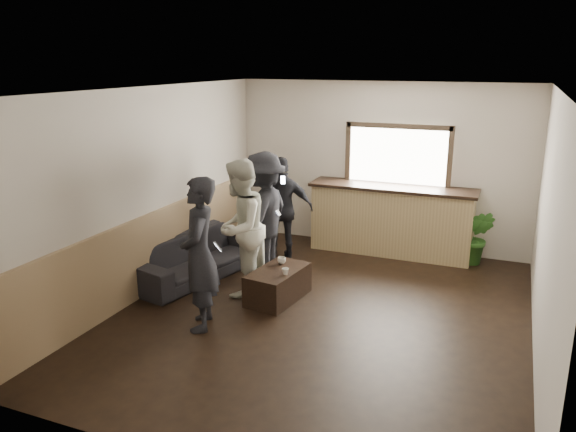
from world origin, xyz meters
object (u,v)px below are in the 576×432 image
at_px(coffee_table, 278,284).
at_px(cup_b, 285,271).
at_px(cup_a, 282,261).
at_px(person_d, 282,209).
at_px(bar_counter, 391,216).
at_px(sofa, 196,256).
at_px(person_a, 200,254).
at_px(person_c, 264,215).
at_px(potted_plant, 477,237).
at_px(person_b, 240,228).

height_order(coffee_table, cup_b, cup_b).
relative_size(cup_a, person_d, 0.07).
relative_size(coffee_table, person_d, 0.57).
xyz_separation_m(bar_counter, cup_a, (-1.04, -2.23, -0.17)).
bearing_deg(sofa, cup_b, -91.77).
distance_m(bar_counter, sofa, 3.28).
relative_size(cup_b, person_a, 0.05).
height_order(sofa, cup_a, sofa).
bearing_deg(cup_a, sofa, 176.81).
xyz_separation_m(person_a, person_c, (-0.01, 1.84, 0.00)).
relative_size(potted_plant, person_d, 0.53).
distance_m(person_b, person_c, 0.74).
relative_size(potted_plant, person_b, 0.47).
distance_m(person_a, person_c, 1.84).
xyz_separation_m(coffee_table, person_c, (-0.55, 0.76, 0.72)).
relative_size(coffee_table, person_b, 0.51).
xyz_separation_m(coffee_table, cup_a, (-0.04, 0.24, 0.26)).
relative_size(person_b, person_c, 1.01).
height_order(person_a, person_b, person_b).
xyz_separation_m(cup_b, person_c, (-0.71, 0.88, 0.47)).
height_order(coffee_table, person_d, person_d).
bearing_deg(cup_b, person_a, -125.76).
relative_size(coffee_table, cup_b, 10.40).
bearing_deg(sofa, potted_plant, -47.87).
xyz_separation_m(bar_counter, person_a, (-1.53, -3.55, 0.29)).
bearing_deg(coffee_table, cup_b, -36.77).
bearing_deg(person_d, coffee_table, 84.14).
bearing_deg(person_a, person_b, 157.33).
relative_size(bar_counter, person_b, 1.44).
bearing_deg(person_a, bar_counter, 132.44).
bearing_deg(cup_a, coffee_table, -79.46).
bearing_deg(person_c, person_d, -179.81).
relative_size(coffee_table, potted_plant, 1.07).
distance_m(bar_counter, coffee_table, 2.69).
bearing_deg(potted_plant, sofa, -151.10).
distance_m(person_c, person_d, 0.73).
relative_size(cup_a, person_a, 0.06).
height_order(potted_plant, person_d, person_d).
bearing_deg(person_b, person_d, 176.72).
height_order(sofa, person_d, person_d).
height_order(bar_counter, person_b, bar_counter).
bearing_deg(person_b, sofa, -111.35).
distance_m(cup_a, person_d, 1.40).
height_order(coffee_table, potted_plant, potted_plant).
bearing_deg(person_a, cup_a, 135.26).
bearing_deg(person_b, potted_plant, 126.39).
bearing_deg(bar_counter, coffee_table, -111.93).
distance_m(sofa, cup_b, 1.68).
bearing_deg(person_b, coffee_table, 85.15).
distance_m(cup_b, person_d, 1.80).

